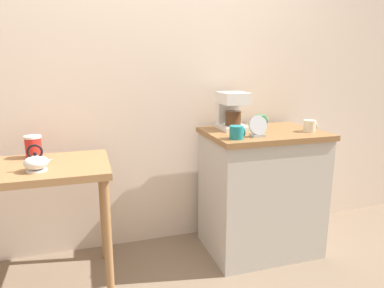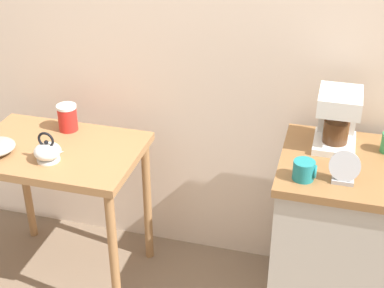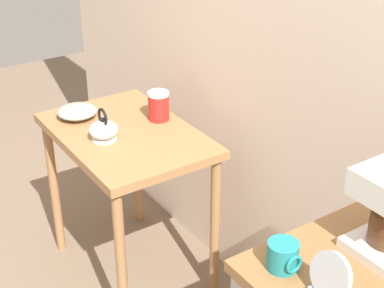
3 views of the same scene
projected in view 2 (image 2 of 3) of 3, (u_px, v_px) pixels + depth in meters
The scene contains 8 objects.
back_wall at pixel (254, 6), 2.59m from camera, with size 4.40×0.10×2.80m, color beige.
wooden_table at pixel (59, 168), 2.77m from camera, with size 0.81×0.55×0.78m.
kitchen_counter at pixel (361, 248), 2.58m from camera, with size 0.79×0.59×0.88m.
teakettle at pixel (48, 151), 2.59m from camera, with size 0.15×0.12×0.15m.
canister_enamel at pixel (68, 118), 2.84m from camera, with size 0.10×0.10×0.14m.
coffee_maker at pixel (338, 115), 2.46m from camera, with size 0.18×0.22×0.26m.
mug_dark_teal at pixel (304, 170), 2.26m from camera, with size 0.09×0.09×0.08m.
table_clock at pixel (344, 169), 2.23m from camera, with size 0.12×0.06×0.13m.
Camera 2 is at (0.50, -2.15, 2.12)m, focal length 53.11 mm.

